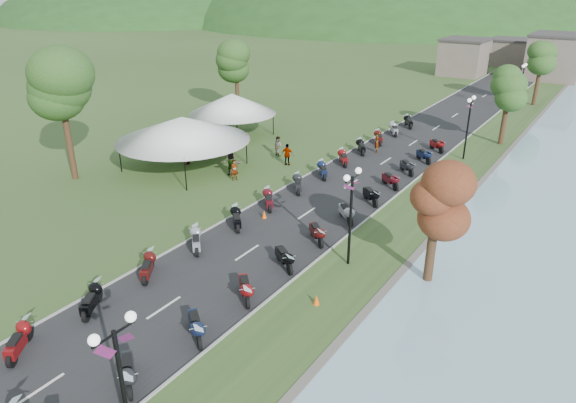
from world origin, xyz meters
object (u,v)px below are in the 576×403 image
Objects in this scene: pedestrian_a at (235,180)px; pedestrian_b at (278,155)px; pedestrian_c at (187,164)px; streetlamp_near at (124,397)px; vendor_tent_main at (184,143)px.

pedestrian_b reaches higher than pedestrian_a.
pedestrian_a is 0.80× the size of pedestrian_c.
streetlamp_near is 2.60× the size of pedestrian_c.
pedestrian_a is at bearing 121.84° from streetlamp_near.
vendor_tent_main is 5.27m from pedestrian_a.
pedestrian_c is (-0.51, 0.66, -2.00)m from vendor_tent_main.
vendor_tent_main reaches higher than pedestrian_c.
pedestrian_a is at bearing 0.42° from vendor_tent_main.
streetlamp_near is at bearing -49.12° from vendor_tent_main.
pedestrian_a is (-12.47, 20.07, -2.50)m from streetlamp_near.
vendor_tent_main is 2.17m from pedestrian_c.
streetlamp_near is 0.74× the size of vendor_tent_main.
streetlamp_near is 23.76m from pedestrian_a.
pedestrian_a is (4.88, 0.04, -2.00)m from vendor_tent_main.
pedestrian_a is at bearing 71.20° from pedestrian_c.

